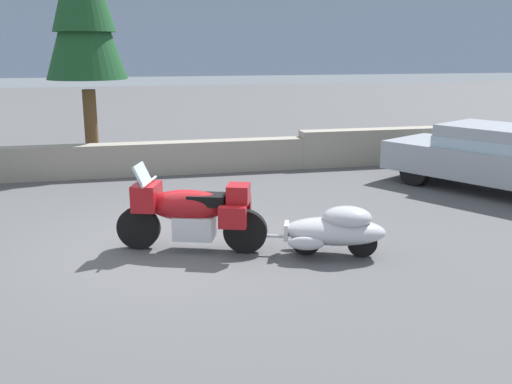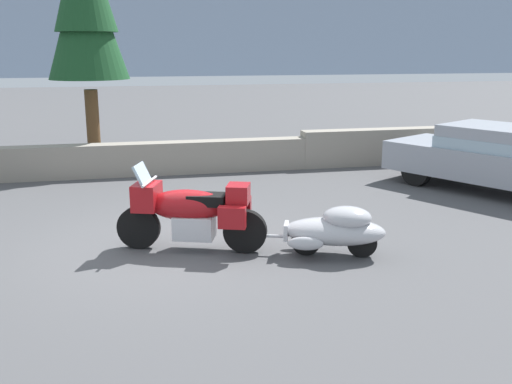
# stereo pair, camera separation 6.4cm
# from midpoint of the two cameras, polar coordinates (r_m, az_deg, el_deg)

# --- Properties ---
(ground_plane) EXTENTS (80.00, 80.00, 0.00)m
(ground_plane) POSITION_cam_midpoint_polar(r_m,az_deg,el_deg) (9.18, -9.27, -5.48)
(ground_plane) COLOR #4C4C4F
(stone_guard_wall) EXTENTS (24.00, 0.57, 0.94)m
(stone_guard_wall) POSITION_cam_midpoint_polar(r_m,az_deg,el_deg) (14.45, -8.94, 3.37)
(stone_guard_wall) COLOR gray
(stone_guard_wall) RESTS_ON ground
(distant_ridgeline) EXTENTS (240.00, 80.00, 16.00)m
(distant_ridgeline) POSITION_cam_midpoint_polar(r_m,az_deg,el_deg) (104.29, -12.81, 16.31)
(distant_ridgeline) COLOR #8C9EB7
(distant_ridgeline) RESTS_ON ground
(touring_motorcycle) EXTENTS (2.23, 1.19, 1.33)m
(touring_motorcycle) POSITION_cam_midpoint_polar(r_m,az_deg,el_deg) (8.88, -6.20, -1.85)
(touring_motorcycle) COLOR black
(touring_motorcycle) RESTS_ON ground
(car_shaped_trailer) EXTENTS (2.20, 1.16, 0.76)m
(car_shaped_trailer) POSITION_cam_midpoint_polar(r_m,az_deg,el_deg) (8.73, 7.91, -3.61)
(car_shaped_trailer) COLOR black
(car_shaped_trailer) RESTS_ON ground
(sedan_at_right_edge) EXTENTS (3.80, 4.81, 1.41)m
(sedan_at_right_edge) POSITION_cam_midpoint_polar(r_m,az_deg,el_deg) (13.49, 22.67, 3.24)
(sedan_at_right_edge) COLOR black
(sedan_at_right_edge) RESTS_ON ground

